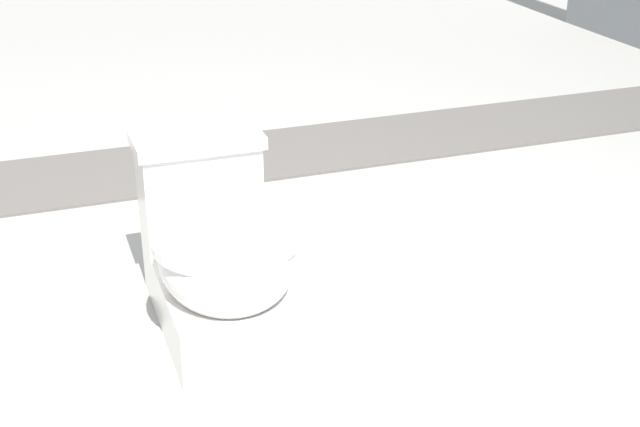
% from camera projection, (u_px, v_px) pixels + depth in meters
% --- Properties ---
extents(ground_plane, '(14.00, 14.00, 0.00)m').
position_uv_depth(ground_plane, '(269.00, 315.00, 2.60)').
color(ground_plane, '#A8A59E').
extents(gravel_strip, '(0.56, 8.00, 0.01)m').
position_uv_depth(gravel_strip, '(296.00, 151.00, 3.82)').
color(gravel_strip, '#605B56').
rests_on(gravel_strip, ground).
extents(toilet, '(0.64, 0.39, 0.52)m').
position_uv_depth(toilet, '(219.00, 255.00, 2.46)').
color(toilet, white).
rests_on(toilet, ground).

